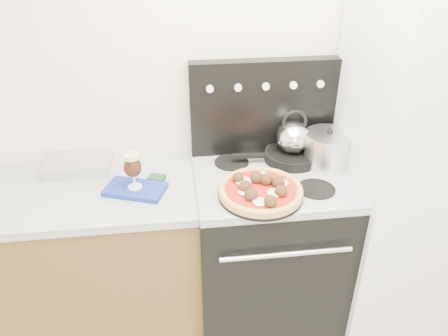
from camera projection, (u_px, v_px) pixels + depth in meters
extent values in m
cube|color=silver|center=(246.00, 90.00, 2.27)|extent=(3.50, 0.01, 2.50)
cube|color=brown|center=(62.00, 265.00, 2.31)|extent=(1.45, 0.60, 0.86)
cube|color=#ACADAE|center=(44.00, 195.00, 2.08)|extent=(1.48, 0.63, 0.04)
cube|color=black|center=(267.00, 250.00, 2.41)|extent=(0.76, 0.65, 0.88)
cube|color=#ADADB2|center=(271.00, 179.00, 2.17)|extent=(0.76, 0.65, 0.04)
cube|color=black|center=(263.00, 107.00, 2.27)|extent=(0.76, 0.08, 0.50)
cube|color=silver|center=(409.00, 164.00, 2.20)|extent=(0.64, 0.68, 1.90)
cube|color=white|center=(80.00, 163.00, 2.24)|extent=(0.32, 0.24, 0.06)
cube|color=navy|center=(135.00, 189.00, 2.07)|extent=(0.32, 0.25, 0.02)
cylinder|color=black|center=(260.00, 195.00, 2.00)|extent=(0.41, 0.41, 0.01)
cylinder|color=black|center=(292.00, 156.00, 2.28)|extent=(0.30, 0.30, 0.05)
cylinder|color=silver|center=(327.00, 150.00, 2.21)|extent=(0.26, 0.26, 0.17)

